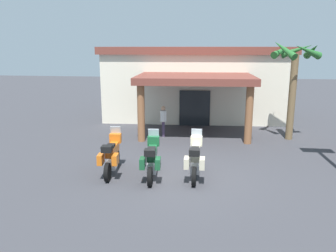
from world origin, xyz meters
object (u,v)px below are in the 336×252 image
motel_building (195,82)px  motorcycle_green (152,159)px  pedestrian (163,119)px  palm_tree_near_portico (295,67)px  motorcycle_cream (195,159)px  motorcycle_orange (112,156)px

motel_building → motorcycle_green: (-0.94, -10.94, -1.64)m
pedestrian → motorcycle_green: bearing=-99.1°
motel_building → motorcycle_green: size_ratio=5.39×
palm_tree_near_portico → motorcycle_cream: bearing=-127.3°
motel_building → palm_tree_near_portico: palm_tree_near_portico is taller
pedestrian → motel_building: bearing=61.9°
motorcycle_cream → motorcycle_orange: bearing=89.9°
motel_building → motorcycle_cream: bearing=-89.6°
pedestrian → palm_tree_near_portico: palm_tree_near_portico is taller
motorcycle_orange → palm_tree_near_portico: palm_tree_near_portico is taller
motel_building → pedestrian: 5.52m
motorcycle_orange → pedestrian: (1.11, 5.57, 0.23)m
motorcycle_cream → motel_building: bearing=3.0°
motorcycle_orange → pedestrian: bearing=-15.9°
motorcycle_orange → motorcycle_cream: 3.08m
palm_tree_near_portico → pedestrian: bearing=-177.2°
motorcycle_cream → pedestrian: 5.91m
motorcycle_orange → motorcycle_cream: bearing=-94.5°
motel_building → motorcycle_green: motel_building is taller
motorcycle_green → motorcycle_cream: bearing=-87.2°
motorcycle_cream → pedestrian: bearing=19.2°
motel_building → pedestrian: size_ratio=7.40×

